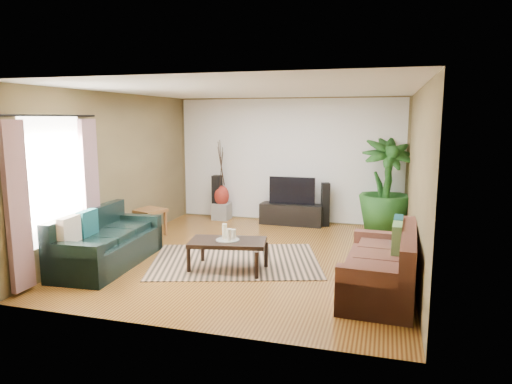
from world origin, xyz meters
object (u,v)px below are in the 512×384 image
(coffee_table, at_px, (228,255))
(vase, at_px, (222,196))
(sofa_right, at_px, (380,261))
(pedestal, at_px, (222,211))
(television, at_px, (292,191))
(side_table, at_px, (150,223))
(sofa_left, at_px, (108,238))
(tv_stand, at_px, (292,214))
(speaker_left, at_px, (217,197))
(potted_plant, at_px, (386,186))
(speaker_right, at_px, (325,205))

(coffee_table, distance_m, vase, 3.52)
(coffee_table, xyz_separation_m, vase, (-1.30, 3.25, 0.30))
(sofa_right, height_order, pedestal, sofa_right)
(sofa_right, distance_m, television, 3.97)
(pedestal, height_order, side_table, side_table)
(sofa_left, bearing_deg, tv_stand, -36.01)
(sofa_right, distance_m, speaker_left, 5.06)
(sofa_left, relative_size, side_table, 3.72)
(potted_plant, xyz_separation_m, vase, (-3.53, 0.17, -0.40))
(speaker_left, xyz_separation_m, side_table, (-0.68, -1.86, -0.22))
(sofa_left, bearing_deg, side_table, 3.79)
(speaker_right, bearing_deg, tv_stand, 168.62)
(coffee_table, bearing_deg, sofa_left, 177.95)
(tv_stand, xyz_separation_m, potted_plant, (1.91, -0.09, 0.71))
(potted_plant, relative_size, side_table, 3.41)
(tv_stand, bearing_deg, speaker_right, 7.69)
(speaker_right, bearing_deg, television, 167.02)
(side_table, bearing_deg, sofa_right, -21.41)
(sofa_left, distance_m, speaker_right, 4.56)
(tv_stand, distance_m, speaker_right, 0.75)
(tv_stand, xyz_separation_m, side_table, (-2.40, -1.78, 0.05))
(speaker_right, relative_size, side_table, 1.67)
(vase, relative_size, side_table, 0.85)
(vase, bearing_deg, potted_plant, -2.77)
(coffee_table, xyz_separation_m, tv_stand, (0.32, 3.18, -0.01))
(tv_stand, bearing_deg, potted_plant, -1.33)
(side_table, bearing_deg, television, 36.85)
(television, bearing_deg, pedestal, 178.00)
(speaker_left, distance_m, side_table, 1.99)
(coffee_table, relative_size, television, 1.15)
(sofa_left, distance_m, sofa_right, 4.07)
(television, bearing_deg, vase, 178.00)
(sofa_right, height_order, coffee_table, sofa_right)
(coffee_table, bearing_deg, pedestal, 101.41)
(tv_stand, bearing_deg, television, 91.50)
(sofa_right, height_order, potted_plant, potted_plant)
(sofa_left, relative_size, tv_stand, 1.53)
(potted_plant, xyz_separation_m, pedestal, (-3.53, 0.17, -0.75))
(potted_plant, distance_m, vase, 3.56)
(tv_stand, xyz_separation_m, television, (-0.00, 0.02, 0.51))
(potted_plant, bearing_deg, television, 176.58)
(speaker_left, relative_size, speaker_right, 1.08)
(vase, bearing_deg, sofa_left, -99.12)
(coffee_table, height_order, television, television)
(television, distance_m, pedestal, 1.71)
(potted_plant, bearing_deg, pedestal, 177.23)
(tv_stand, relative_size, speaker_left, 1.35)
(television, bearing_deg, speaker_right, 4.59)
(tv_stand, relative_size, side_table, 2.44)
(sofa_left, height_order, pedestal, sofa_left)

